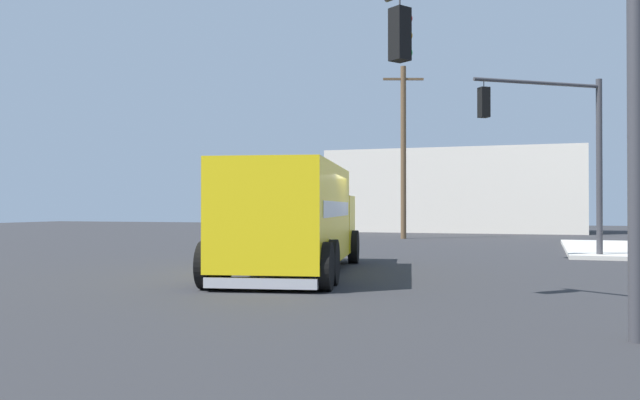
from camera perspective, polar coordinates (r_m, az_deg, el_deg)
name	(u,v)px	position (r m, az deg, el deg)	size (l,w,h in m)	color
ground_plane	(309,272)	(17.50, -0.95, -6.21)	(100.00, 100.00, 0.00)	#2B2B2D
delivery_truck	(294,217)	(16.97, -2.28, -1.50)	(4.17, 8.61, 2.74)	yellow
traffic_light_primary	(559,136)	(23.17, 19.84, 5.15)	(3.96, 2.84, 5.84)	#38383D
traffic_light_secondary	(532,61)	(10.35, 17.72, 11.28)	(3.96, 2.79, 5.77)	#38383D
utility_pole	(403,150)	(36.40, 7.16, 4.30)	(2.12, 0.84, 9.36)	brown
building_backdrop	(454,191)	(47.18, 11.41, 0.76)	(17.09, 6.00, 5.66)	beige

